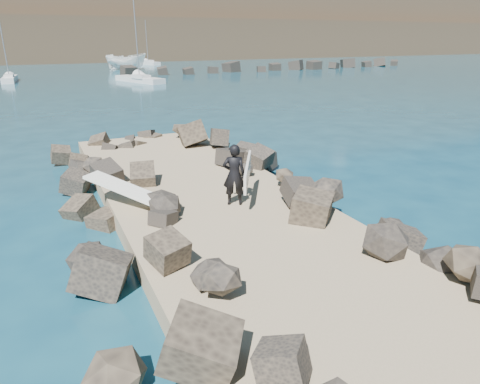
{
  "coord_description": "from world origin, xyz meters",
  "views": [
    {
      "loc": [
        -4.59,
        -10.69,
        5.4
      ],
      "look_at": [
        0.0,
        -1.0,
        1.5
      ],
      "focal_mm": 32.0,
      "sensor_mm": 36.0,
      "label": 1
    }
  ],
  "objects": [
    {
      "name": "breakwater_secondary",
      "position": [
        35.0,
        55.0,
        0.6
      ],
      "size": [
        52.0,
        4.0,
        1.2
      ],
      "primitive_type": "cube",
      "color": "black",
      "rests_on": "ground"
    },
    {
      "name": "ground",
      "position": [
        0.0,
        0.0,
        0.0
      ],
      "size": [
        800.0,
        800.0,
        0.0
      ],
      "primitive_type": "plane",
      "color": "#0F384C",
      "rests_on": "ground"
    },
    {
      "name": "surfboard_resting",
      "position": [
        -2.56,
        1.59,
        1.04
      ],
      "size": [
        2.2,
        2.39,
        0.09
      ],
      "primitive_type": "cube",
      "rotation": [
        0.0,
        0.0,
        0.72
      ],
      "color": "white",
      "rests_on": "riprap_left"
    },
    {
      "name": "sailboat_d",
      "position": [
        17.46,
        79.85,
        0.35
      ],
      "size": [
        3.49,
        7.39,
        8.71
      ],
      "color": "silver",
      "rests_on": "ground"
    },
    {
      "name": "surfer_with_board",
      "position": [
        0.5,
        0.34,
        1.54
      ],
      "size": [
        1.46,
        2.04,
        1.87
      ],
      "color": "black",
      "rests_on": "jetty"
    },
    {
      "name": "boat_imported",
      "position": [
        10.8,
        68.43,
        1.36
      ],
      "size": [
        7.51,
        5.4,
        2.72
      ],
      "primitive_type": "imported",
      "rotation": [
        0.0,
        0.0,
        1.13
      ],
      "color": "white",
      "rests_on": "ground"
    },
    {
      "name": "sailboat_b",
      "position": [
        -7.15,
        52.48,
        0.35
      ],
      "size": [
        1.8,
        6.61,
        7.94
      ],
      "color": "silver",
      "rests_on": "ground"
    },
    {
      "name": "riprap_left",
      "position": [
        -2.9,
        -1.5,
        0.5
      ],
      "size": [
        2.6,
        22.0,
        1.0
      ],
      "primitive_type": "cube",
      "color": "black",
      "rests_on": "ground"
    },
    {
      "name": "riprap_right",
      "position": [
        2.9,
        -1.5,
        0.5
      ],
      "size": [
        2.6,
        22.0,
        1.0
      ],
      "primitive_type": "cube",
      "color": "black",
      "rests_on": "ground"
    },
    {
      "name": "headland",
      "position": [
        10.0,
        160.0,
        16.0
      ],
      "size": [
        360.0,
        140.0,
        32.0
      ],
      "primitive_type": "cube",
      "color": "#2D4919",
      "rests_on": "ground"
    },
    {
      "name": "jetty",
      "position": [
        0.0,
        -2.0,
        0.3
      ],
      "size": [
        6.0,
        26.0,
        0.6
      ],
      "primitive_type": "cube",
      "color": "#8C7759",
      "rests_on": "ground"
    },
    {
      "name": "sailboat_c",
      "position": [
        7.71,
        44.84,
        0.35
      ],
      "size": [
        4.73,
        8.58,
        10.06
      ],
      "color": "silver",
      "rests_on": "ground"
    },
    {
      "name": "sailboat_f",
      "position": [
        35.56,
        97.37,
        0.35
      ],
      "size": [
        2.23,
        5.73,
        6.91
      ],
      "color": "silver",
      "rests_on": "ground"
    }
  ]
}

